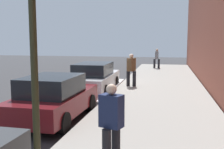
{
  "coord_description": "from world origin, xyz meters",
  "views": [
    {
      "loc": [
        -14.47,
        -3.64,
        2.69
      ],
      "look_at": [
        -2.06,
        -1.1,
        1.06
      ],
      "focal_mm": 43.77,
      "sensor_mm": 36.0,
      "label": 1
    }
  ],
  "objects_px": {
    "pedestrian_brown_coat": "(131,69)",
    "traffic_light_pole": "(33,26)",
    "pedestrian_navy_coat": "(111,122)",
    "parked_car_silver": "(94,77)",
    "parked_car_maroon": "(54,98)",
    "pedestrian_grey_coat": "(157,58)"
  },
  "relations": [
    {
      "from": "pedestrian_brown_coat",
      "to": "traffic_light_pole",
      "type": "distance_m",
      "value": 10.72
    },
    {
      "from": "pedestrian_navy_coat",
      "to": "traffic_light_pole",
      "type": "xyz_separation_m",
      "value": [
        -1.07,
        1.08,
        1.87
      ]
    },
    {
      "from": "pedestrian_brown_coat",
      "to": "parked_car_silver",
      "type": "bearing_deg",
      "value": 127.85
    },
    {
      "from": "parked_car_maroon",
      "to": "traffic_light_pole",
      "type": "relative_size",
      "value": 1.03
    },
    {
      "from": "parked_car_maroon",
      "to": "pedestrian_navy_coat",
      "type": "xyz_separation_m",
      "value": [
        -3.1,
        -2.59,
        0.28
      ]
    },
    {
      "from": "parked_car_silver",
      "to": "pedestrian_brown_coat",
      "type": "height_order",
      "value": "pedestrian_brown_coat"
    },
    {
      "from": "pedestrian_navy_coat",
      "to": "parked_car_silver",
      "type": "bearing_deg",
      "value": 17.57
    },
    {
      "from": "parked_car_maroon",
      "to": "pedestrian_grey_coat",
      "type": "height_order",
      "value": "pedestrian_grey_coat"
    },
    {
      "from": "parked_car_silver",
      "to": "pedestrian_brown_coat",
      "type": "xyz_separation_m",
      "value": [
        1.34,
        -1.73,
        0.33
      ]
    },
    {
      "from": "pedestrian_navy_coat",
      "to": "pedestrian_grey_coat",
      "type": "xyz_separation_m",
      "value": [
        19.34,
        -0.12,
        0.03
      ]
    },
    {
      "from": "parked_car_silver",
      "to": "pedestrian_brown_coat",
      "type": "distance_m",
      "value": 2.21
    },
    {
      "from": "pedestrian_grey_coat",
      "to": "traffic_light_pole",
      "type": "distance_m",
      "value": 20.53
    },
    {
      "from": "pedestrian_navy_coat",
      "to": "pedestrian_grey_coat",
      "type": "height_order",
      "value": "pedestrian_grey_coat"
    },
    {
      "from": "parked_car_maroon",
      "to": "pedestrian_brown_coat",
      "type": "xyz_separation_m",
      "value": [
        6.38,
        -1.74,
        0.34
      ]
    },
    {
      "from": "pedestrian_grey_coat",
      "to": "parked_car_silver",
      "type": "bearing_deg",
      "value": 166.46
    },
    {
      "from": "pedestrian_brown_coat",
      "to": "pedestrian_navy_coat",
      "type": "bearing_deg",
      "value": -174.86
    },
    {
      "from": "parked_car_silver",
      "to": "traffic_light_pole",
      "type": "xyz_separation_m",
      "value": [
        -9.22,
        -1.5,
        2.15
      ]
    },
    {
      "from": "parked_car_maroon",
      "to": "traffic_light_pole",
      "type": "bearing_deg",
      "value": -160.13
    },
    {
      "from": "pedestrian_brown_coat",
      "to": "pedestrian_grey_coat",
      "type": "bearing_deg",
      "value": -5.63
    },
    {
      "from": "parked_car_silver",
      "to": "traffic_light_pole",
      "type": "height_order",
      "value": "traffic_light_pole"
    },
    {
      "from": "parked_car_silver",
      "to": "traffic_light_pole",
      "type": "bearing_deg",
      "value": -170.77
    },
    {
      "from": "parked_car_maroon",
      "to": "pedestrian_brown_coat",
      "type": "distance_m",
      "value": 6.62
    }
  ]
}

